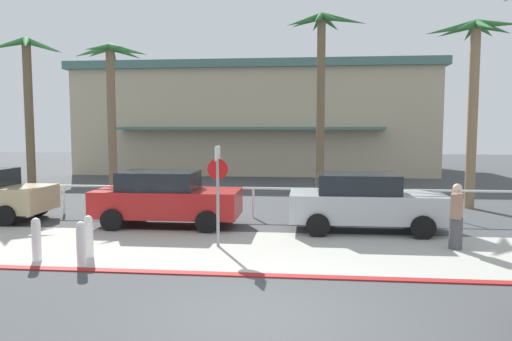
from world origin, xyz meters
The scene contains 16 objects.
ground_plane centered at (0.00, 10.00, 0.00)m, with size 80.00×80.00×0.00m, color #424447.
sidewalk_strip centered at (0.00, 4.20, 0.01)m, with size 44.00×4.00×0.02m, color #ADAAA0.
curb_paint centered at (0.00, 2.20, 0.01)m, with size 44.00×0.24×0.03m, color maroon.
building_backdrop centered at (-2.81, 27.84, 3.63)m, with size 23.69×13.10×7.22m.
rail_fence centered at (0.00, 8.50, 0.83)m, with size 20.09×0.08×1.04m.
stop_sign_bike_lane centered at (-1.57, 4.47, 1.68)m, with size 0.52×0.56×2.56m.
bollard_0 centered at (-5.40, 2.74, 0.52)m, with size 0.20×0.20×1.00m.
bollard_1 centered at (-4.21, 2.47, 0.52)m, with size 0.20×0.20×1.00m.
bollard_2 centered at (-4.36, 3.13, 0.52)m, with size 0.20×0.20×1.00m.
palm_tree_1 centered at (-11.22, 12.24, 5.05)m, with size 3.43×3.09×6.88m.
palm_tree_2 centered at (-7.69, 12.69, 5.01)m, with size 3.11×3.37×6.63m.
palm_tree_3 centered at (1.26, 13.65, 5.80)m, with size 3.49×3.05×7.91m.
palm_tree_4 centered at (6.74, 11.24, 5.30)m, with size 3.15×3.05×6.97m.
car_red_1 centered at (-3.64, 6.88, 0.87)m, with size 4.40×2.02×1.69m.
car_silver_2 centered at (2.32, 6.73, 0.87)m, with size 4.40×2.02×1.69m.
pedestrian_1 centered at (4.33, 4.82, 0.76)m, with size 0.42×0.47×1.65m.
Camera 1 is at (0.59, -7.22, 3.00)m, focal length 33.42 mm.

